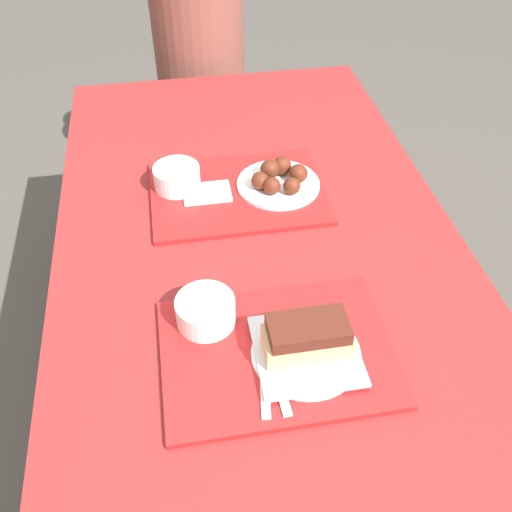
# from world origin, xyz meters

# --- Properties ---
(ground_plane) EXTENTS (12.00, 12.00, 0.00)m
(ground_plane) POSITION_xyz_m (0.00, 0.00, 0.00)
(ground_plane) COLOR #4C4742
(picnic_table) EXTENTS (0.92, 1.88, 0.73)m
(picnic_table) POSITION_xyz_m (0.00, 0.00, 0.65)
(picnic_table) COLOR maroon
(picnic_table) RESTS_ON ground_plane
(picnic_bench_far) EXTENTS (0.88, 0.28, 0.44)m
(picnic_bench_far) POSITION_xyz_m (0.00, 1.16, 0.37)
(picnic_bench_far) COLOR maroon
(picnic_bench_far) RESTS_ON ground_plane
(tray_near) EXTENTS (0.43, 0.32, 0.01)m
(tray_near) POSITION_xyz_m (-0.02, -0.22, 0.74)
(tray_near) COLOR red
(tray_near) RESTS_ON picnic_table
(tray_far) EXTENTS (0.43, 0.32, 0.01)m
(tray_far) POSITION_xyz_m (-0.02, 0.28, 0.74)
(tray_far) COLOR red
(tray_far) RESTS_ON picnic_table
(bowl_coleslaw_near) EXTENTS (0.12, 0.12, 0.06)m
(bowl_coleslaw_near) POSITION_xyz_m (-0.15, -0.13, 0.77)
(bowl_coleslaw_near) COLOR white
(bowl_coleslaw_near) RESTS_ON tray_near
(brisket_sandwich_plate) EXTENTS (0.20, 0.20, 0.09)m
(brisket_sandwich_plate) POSITION_xyz_m (0.03, -0.24, 0.77)
(brisket_sandwich_plate) COLOR white
(brisket_sandwich_plate) RESTS_ON tray_near
(plastic_fork_near) EXTENTS (0.04, 0.17, 0.00)m
(plastic_fork_near) POSITION_xyz_m (-0.06, -0.28, 0.74)
(plastic_fork_near) COLOR white
(plastic_fork_near) RESTS_ON tray_near
(plastic_knife_near) EXTENTS (0.02, 0.17, 0.00)m
(plastic_knife_near) POSITION_xyz_m (-0.04, -0.28, 0.74)
(plastic_knife_near) COLOR white
(plastic_knife_near) RESTS_ON tray_near
(condiment_packet) EXTENTS (0.04, 0.03, 0.01)m
(condiment_packet) POSITION_xyz_m (-0.05, -0.15, 0.74)
(condiment_packet) COLOR #A59E93
(condiment_packet) RESTS_ON tray_near
(bowl_coleslaw_far) EXTENTS (0.12, 0.12, 0.06)m
(bowl_coleslaw_far) POSITION_xyz_m (-0.17, 0.32, 0.77)
(bowl_coleslaw_far) COLOR white
(bowl_coleslaw_far) RESTS_ON tray_far
(wings_plate_far) EXTENTS (0.21, 0.21, 0.06)m
(wings_plate_far) POSITION_xyz_m (0.08, 0.28, 0.76)
(wings_plate_far) COLOR white
(wings_plate_far) RESTS_ON tray_far
(napkin_far) EXTENTS (0.12, 0.08, 0.01)m
(napkin_far) POSITION_xyz_m (-0.10, 0.28, 0.75)
(napkin_far) COLOR white
(napkin_far) RESTS_ON tray_far
(person_seated_across) EXTENTS (0.32, 0.32, 0.74)m
(person_seated_across) POSITION_xyz_m (-0.03, 1.16, 0.75)
(person_seated_across) COLOR brown
(person_seated_across) RESTS_ON picnic_bench_far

